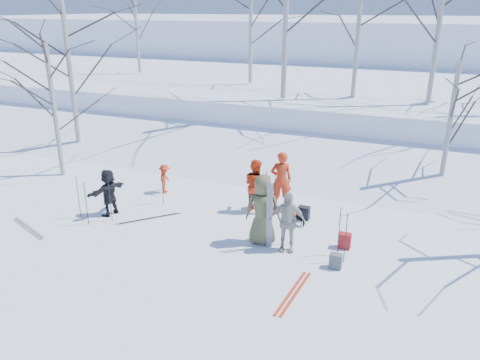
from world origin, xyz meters
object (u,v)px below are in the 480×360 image
at_px(skier_redor_behind, 256,185).
at_px(skier_red_seated, 165,179).
at_px(skier_olive_center, 263,210).
at_px(backpack_dark, 304,213).
at_px(backpack_red, 345,241).
at_px(skier_red_north, 281,180).
at_px(skier_grey_west, 109,192).
at_px(backpack_grey, 336,261).
at_px(dog, 301,217).
at_px(skier_cream_east, 287,222).

distance_m(skier_redor_behind, skier_red_seated, 3.41).
relative_size(skier_olive_center, backpack_dark, 4.84).
distance_m(skier_olive_center, skier_redor_behind, 2.14).
bearing_deg(backpack_red, skier_red_seated, 166.17).
relative_size(skier_red_north, skier_redor_behind, 1.10).
bearing_deg(skier_grey_west, skier_redor_behind, 129.41).
distance_m(skier_red_north, skier_red_seated, 4.06).
xyz_separation_m(skier_olive_center, backpack_grey, (2.11, -0.56, -0.78)).
bearing_deg(dog, backpack_grey, 77.84).
height_order(skier_cream_east, backpack_red, skier_cream_east).
relative_size(skier_olive_center, skier_cream_east, 1.18).
distance_m(skier_red_seated, backpack_dark, 4.98).
height_order(skier_cream_east, skier_grey_west, skier_cream_east).
xyz_separation_m(skier_red_north, skier_cream_east, (1.02, -2.64, -0.10)).
bearing_deg(backpack_grey, dog, 124.87).
bearing_deg(skier_olive_center, dog, -128.02).
distance_m(skier_olive_center, skier_cream_east, 0.75).
bearing_deg(skier_redor_behind, backpack_red, -175.13).
relative_size(skier_red_north, backpack_red, 4.37).
height_order(skier_grey_west, backpack_dark, skier_grey_west).
bearing_deg(skier_red_seated, dog, -112.40).
xyz_separation_m(skier_redor_behind, skier_grey_west, (-4.00, -2.00, -0.11)).
distance_m(skier_red_seated, skier_grey_west, 2.31).
height_order(skier_red_north, dog, skier_red_north).
distance_m(skier_olive_center, skier_red_north, 2.51).
distance_m(skier_grey_west, backpack_dark, 5.94).
relative_size(backpack_red, backpack_dark, 1.05).
bearing_deg(skier_cream_east, backpack_red, 14.12).
bearing_deg(dog, backpack_red, 99.11).
distance_m(skier_redor_behind, skier_grey_west, 4.48).
bearing_deg(skier_grey_west, skier_cream_east, 102.13).
distance_m(backpack_grey, backpack_dark, 2.85).
relative_size(skier_olive_center, backpack_red, 4.61).
xyz_separation_m(skier_redor_behind, backpack_red, (3.05, -1.38, -0.63)).
xyz_separation_m(skier_red_north, backpack_red, (2.41, -1.95, -0.71)).
bearing_deg(dog, skier_grey_west, -31.02).
xyz_separation_m(backpack_red, backpack_dark, (-1.47, 1.33, -0.01)).
relative_size(skier_olive_center, skier_grey_west, 1.32).
relative_size(skier_redor_behind, dog, 3.21).
relative_size(skier_red_north, backpack_dark, 4.59).
bearing_deg(skier_redor_behind, skier_olive_center, 145.05).
relative_size(skier_red_seated, skier_cream_east, 0.62).
distance_m(skier_cream_east, skier_grey_west, 5.66).
bearing_deg(dog, skier_olive_center, 19.54).
distance_m(skier_olive_center, dog, 1.82).
relative_size(skier_olive_center, skier_red_north, 1.06).
height_order(skier_redor_behind, backpack_grey, skier_redor_behind).
bearing_deg(backpack_red, skier_redor_behind, 155.73).
bearing_deg(skier_red_north, backpack_dark, 122.89).
distance_m(skier_grey_west, backpack_grey, 7.09).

